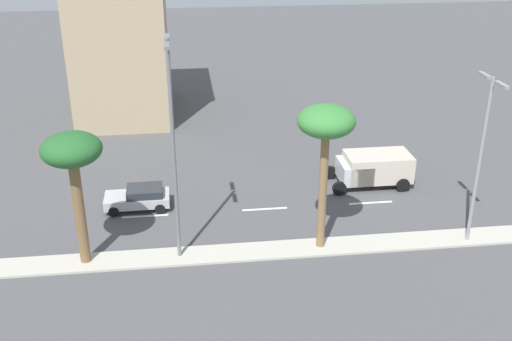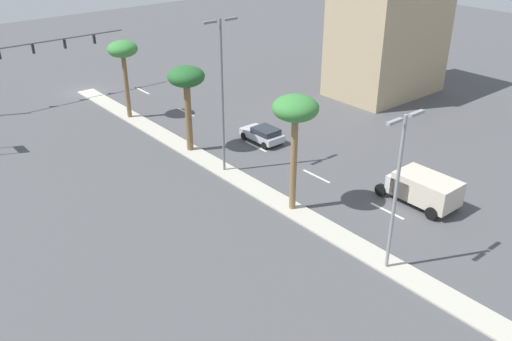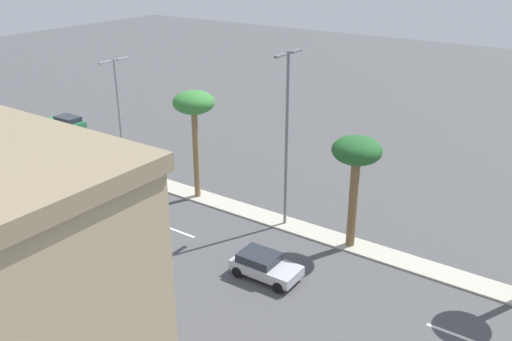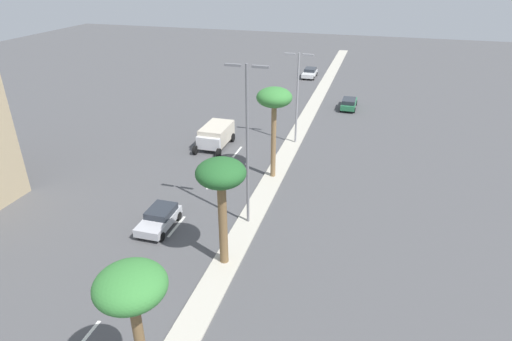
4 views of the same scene
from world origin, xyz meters
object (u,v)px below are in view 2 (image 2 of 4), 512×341
object	(u,v)px
palm_tree_left	(295,113)
box_truck	(421,188)
sedan_silver_rear	(263,134)
street_lamp_left	(222,87)
palm_tree_outboard	(123,52)
street_lamp_outboard	(397,182)
traffic_signal_gantry	(15,64)
commercial_building	(389,33)
palm_tree_inboard	(186,81)

from	to	relation	value
palm_tree_left	box_truck	xyz separation A→B (m)	(-7.44, 5.09, -5.83)
palm_tree_left	sedan_silver_rear	distance (m)	13.29
palm_tree_left	street_lamp_left	xyz separation A→B (m)	(0.05, -7.70, -0.25)
street_lamp_left	palm_tree_outboard	bearing A→B (deg)	-89.40
street_lamp_outboard	box_truck	world-z (taller)	street_lamp_outboard
traffic_signal_gantry	palm_tree_outboard	distance (m)	12.01
palm_tree_outboard	street_lamp_outboard	bearing A→B (deg)	89.72
traffic_signal_gantry	street_lamp_left	xyz separation A→B (m)	(-7.04, 24.75, 2.33)
street_lamp_left	sedan_silver_rear	world-z (taller)	street_lamp_left
traffic_signal_gantry	palm_tree_outboard	world-z (taller)	palm_tree_outboard
palm_tree_outboard	street_lamp_outboard	xyz separation A→B (m)	(0.15, 31.14, -0.82)
street_lamp_outboard	box_truck	size ratio (longest dim) A/B	1.71
traffic_signal_gantry	box_truck	world-z (taller)	traffic_signal_gantry
commercial_building	box_truck	bearing A→B (deg)	44.49
commercial_building	palm_tree_inboard	xyz separation A→B (m)	(24.82, -0.59, -0.36)
traffic_signal_gantry	palm_tree_outboard	size ratio (longest dim) A/B	2.23
commercial_building	box_truck	world-z (taller)	commercial_building
traffic_signal_gantry	street_lamp_outboard	bearing A→B (deg)	99.37
palm_tree_outboard	sedan_silver_rear	size ratio (longest dim) A/B	1.86
street_lamp_left	sedan_silver_rear	distance (m)	8.86
palm_tree_left	box_truck	size ratio (longest dim) A/B	1.48
box_truck	palm_tree_inboard	bearing A→B (deg)	-67.31
traffic_signal_gantry	sedan_silver_rear	distance (m)	26.16
commercial_building	sedan_silver_rear	bearing A→B (deg)	5.87
street_lamp_outboard	street_lamp_left	bearing A→B (deg)	-91.11
traffic_signal_gantry	commercial_building	world-z (taller)	commercial_building
palm_tree_inboard	street_lamp_left	xyz separation A→B (m)	(0.09, 4.92, 0.70)
sedan_silver_rear	traffic_signal_gantry	bearing A→B (deg)	-59.76
palm_tree_inboard	traffic_signal_gantry	bearing A→B (deg)	-70.22
street_lamp_outboard	commercial_building	bearing A→B (deg)	-141.09
palm_tree_inboard	palm_tree_left	bearing A→B (deg)	89.83
traffic_signal_gantry	sedan_silver_rear	bearing A→B (deg)	120.24
palm_tree_inboard	street_lamp_outboard	distance (m)	20.96
sedan_silver_rear	box_truck	world-z (taller)	box_truck
street_lamp_outboard	palm_tree_left	bearing A→B (deg)	-92.49
commercial_building	palm_tree_outboard	bearing A→B (deg)	-23.27
palm_tree_inboard	palm_tree_left	world-z (taller)	palm_tree_left
sedan_silver_rear	box_truck	size ratio (longest dim) A/B	0.73
sedan_silver_rear	palm_tree_outboard	bearing A→B (deg)	-64.18
palm_tree_outboard	street_lamp_left	bearing A→B (deg)	90.60
palm_tree_inboard	palm_tree_outboard	bearing A→B (deg)	-88.61
commercial_building	box_truck	xyz separation A→B (m)	(17.42, 17.11, -5.25)
commercial_building	street_lamp_outboard	world-z (taller)	commercial_building
traffic_signal_gantry	sedan_silver_rear	size ratio (longest dim) A/B	4.16
commercial_building	street_lamp_outboard	distance (m)	32.42
palm_tree_left	sedan_silver_rear	world-z (taller)	palm_tree_left
box_truck	street_lamp_left	bearing A→B (deg)	-59.64
palm_tree_outboard	box_truck	size ratio (longest dim) A/B	1.36
palm_tree_inboard	sedan_silver_rear	xyz separation A→B (m)	(-5.91, 2.54, -5.37)
commercial_building	box_truck	size ratio (longest dim) A/B	2.37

